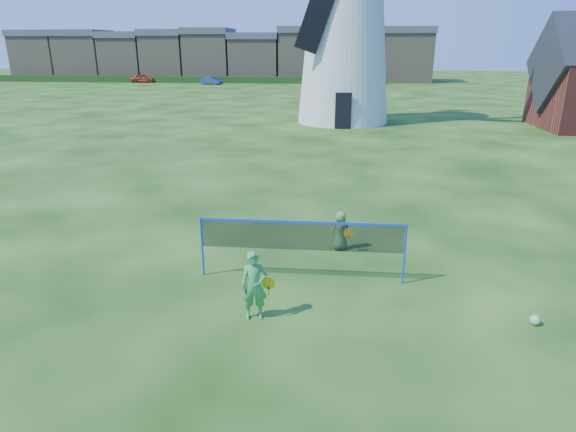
# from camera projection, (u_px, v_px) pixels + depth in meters

# --- Properties ---
(ground) EXTENTS (220.00, 220.00, 0.00)m
(ground) POSITION_uv_depth(u_px,v_px,m) (278.00, 278.00, 12.39)
(ground) COLOR black
(ground) RESTS_ON ground
(windmill) EXTENTS (16.28, 6.78, 21.23)m
(windmill) POSITION_uv_depth(u_px,v_px,m) (346.00, 22.00, 35.21)
(windmill) COLOR silver
(windmill) RESTS_ON ground
(badminton_net) EXTENTS (5.05, 0.05, 1.55)m
(badminton_net) POSITION_uv_depth(u_px,v_px,m) (302.00, 237.00, 11.97)
(badminton_net) COLOR blue
(badminton_net) RESTS_ON ground
(player_girl) EXTENTS (0.73, 0.48, 1.54)m
(player_girl) POSITION_uv_depth(u_px,v_px,m) (254.00, 286.00, 10.34)
(player_girl) COLOR green
(player_girl) RESTS_ON ground
(player_boy) EXTENTS (0.68, 0.53, 1.13)m
(player_boy) POSITION_uv_depth(u_px,v_px,m) (341.00, 231.00, 13.97)
(player_boy) COLOR #528942
(player_boy) RESTS_ON ground
(play_ball) EXTENTS (0.22, 0.22, 0.22)m
(play_ball) POSITION_uv_depth(u_px,v_px,m) (535.00, 320.00, 10.30)
(play_ball) COLOR green
(play_ball) RESTS_ON ground
(terraced_houses) EXTENTS (68.18, 8.40, 8.31)m
(terraced_houses) POSITION_uv_depth(u_px,v_px,m) (219.00, 55.00, 80.34)
(terraced_houses) COLOR gray
(terraced_houses) RESTS_ON ground
(hedge) EXTENTS (62.00, 0.80, 1.00)m
(hedge) POSITION_uv_depth(u_px,v_px,m) (186.00, 79.00, 76.22)
(hedge) COLOR #193814
(hedge) RESTS_ON ground
(car_left) EXTENTS (3.89, 1.75, 1.30)m
(car_left) POSITION_uv_depth(u_px,v_px,m) (143.00, 78.00, 76.62)
(car_left) COLOR #98321B
(car_left) RESTS_ON ground
(car_right) EXTENTS (3.60, 2.25, 1.12)m
(car_right) POSITION_uv_depth(u_px,v_px,m) (211.00, 81.00, 72.92)
(car_right) COLOR navy
(car_right) RESTS_ON ground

